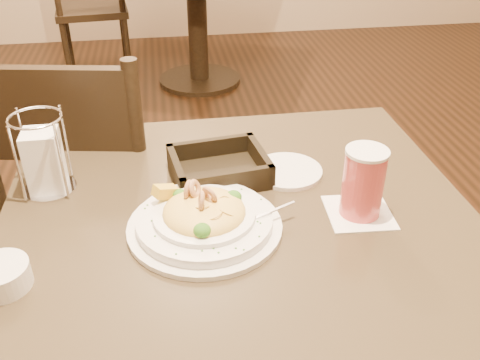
{
  "coord_description": "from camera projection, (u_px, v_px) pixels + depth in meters",
  "views": [
    {
      "loc": [
        -0.12,
        -0.79,
        1.31
      ],
      "look_at": [
        0.0,
        0.02,
        0.8
      ],
      "focal_mm": 40.0,
      "sensor_mm": 36.0,
      "label": 1
    }
  ],
  "objects": [
    {
      "name": "main_table",
      "position": [
        241.0,
        309.0,
        1.11
      ],
      "size": [
        0.9,
        0.9,
        0.72
      ],
      "color": "black",
      "rests_on": "ground"
    },
    {
      "name": "napkin_caddy",
      "position": [
        44.0,
        159.0,
        1.05
      ],
      "size": [
        0.1,
        0.1,
        0.16
      ],
      "rotation": [
        0.0,
        0.0,
        0.29
      ],
      "color": "silver",
      "rests_on": "main_table"
    },
    {
      "name": "drink_glass",
      "position": [
        363.0,
        183.0,
        0.98
      ],
      "size": [
        0.13,
        0.13,
        0.14
      ],
      "rotation": [
        0.0,
        0.0,
        -0.06
      ],
      "color": "white",
      "rests_on": "main_table"
    },
    {
      "name": "dining_chair_far",
      "position": [
        91.0,
        3.0,
        3.23
      ],
      "size": [
        0.46,
        0.46,
        0.93
      ],
      "rotation": [
        0.0,
        0.0,
        3.24
      ],
      "color": "black",
      "rests_on": "ground"
    },
    {
      "name": "dining_chair_near",
      "position": [
        90.0,
        195.0,
        1.46
      ],
      "size": [
        0.49,
        0.49,
        0.93
      ],
      "rotation": [
        0.0,
        0.0,
        2.96
      ],
      "color": "black",
      "rests_on": "ground"
    },
    {
      "name": "background_table",
      "position": [
        197.0,
        5.0,
        3.22
      ],
      "size": [
        1.17,
        1.17,
        0.72
      ],
      "rotation": [
        0.0,
        0.0,
        -0.38
      ],
      "color": "black",
      "rests_on": "ground"
    },
    {
      "name": "bread_basket",
      "position": [
        219.0,
        169.0,
        1.12
      ],
      "size": [
        0.21,
        0.18,
        0.05
      ],
      "rotation": [
        0.0,
        0.0,
        0.14
      ],
      "color": "black",
      "rests_on": "main_table"
    },
    {
      "name": "pasta_bowl",
      "position": [
        204.0,
        218.0,
        0.96
      ],
      "size": [
        0.31,
        0.28,
        0.09
      ],
      "rotation": [
        0.0,
        0.0,
        0.23
      ],
      "color": "white",
      "rests_on": "main_table"
    },
    {
      "name": "side_plate",
      "position": [
        287.0,
        171.0,
        1.14
      ],
      "size": [
        0.16,
        0.16,
        0.01
      ],
      "primitive_type": "cylinder",
      "rotation": [
        0.0,
        0.0,
        0.09
      ],
      "color": "white",
      "rests_on": "main_table"
    },
    {
      "name": "butter_ramekin",
      "position": [
        1.0,
        276.0,
        0.84
      ],
      "size": [
        0.1,
        0.1,
        0.04
      ],
      "primitive_type": "cylinder",
      "rotation": [
        0.0,
        0.0,
        -0.14
      ],
      "color": "white",
      "rests_on": "main_table"
    }
  ]
}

